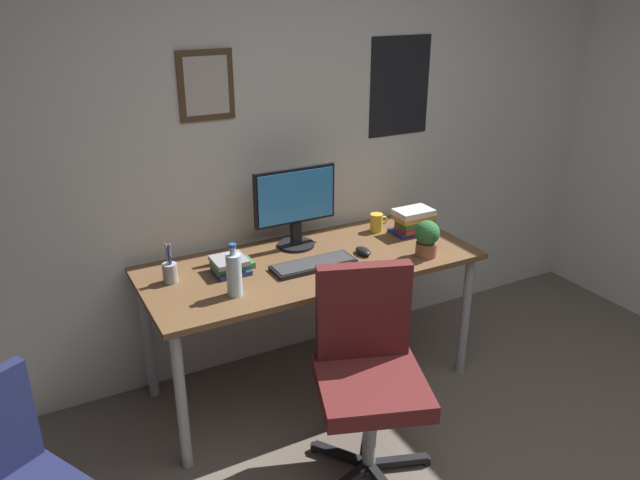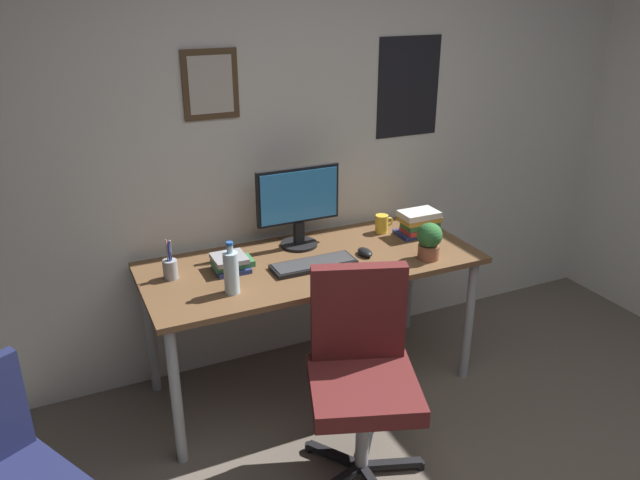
{
  "view_description": "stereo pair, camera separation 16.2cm",
  "coord_description": "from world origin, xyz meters",
  "px_view_note": "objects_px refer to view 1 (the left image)",
  "views": [
    {
      "loc": [
        -1.5,
        -0.88,
        2.08
      ],
      "look_at": [
        -0.18,
        1.61,
        0.9
      ],
      "focal_mm": 34.98,
      "sensor_mm": 36.0,
      "label": 1
    },
    {
      "loc": [
        -1.36,
        -0.95,
        2.08
      ],
      "look_at": [
        -0.18,
        1.61,
        0.9
      ],
      "focal_mm": 34.98,
      "sensor_mm": 36.0,
      "label": 2
    }
  ],
  "objects_px": {
    "monitor": "(295,204)",
    "potted_plant": "(427,237)",
    "keyboard": "(314,265)",
    "water_bottle": "(234,274)",
    "book_stack_left": "(231,265)",
    "coffee_mug_near": "(377,222)",
    "office_chair": "(368,364)",
    "book_stack_right": "(413,221)",
    "pen_cup": "(170,272)",
    "computer_mouse": "(363,251)"
  },
  "relations": [
    {
      "from": "monitor",
      "to": "potted_plant",
      "type": "xyz_separation_m",
      "value": [
        0.54,
        -0.44,
        -0.13
      ]
    },
    {
      "from": "computer_mouse",
      "to": "office_chair",
      "type": "bearing_deg",
      "value": -119.33
    },
    {
      "from": "monitor",
      "to": "water_bottle",
      "type": "xyz_separation_m",
      "value": [
        -0.49,
        -0.38,
        -0.13
      ]
    },
    {
      "from": "coffee_mug_near",
      "to": "book_stack_left",
      "type": "relative_size",
      "value": 0.56
    },
    {
      "from": "book_stack_right",
      "to": "water_bottle",
      "type": "bearing_deg",
      "value": -168.56
    },
    {
      "from": "computer_mouse",
      "to": "book_stack_right",
      "type": "distance_m",
      "value": 0.43
    },
    {
      "from": "computer_mouse",
      "to": "potted_plant",
      "type": "xyz_separation_m",
      "value": [
        0.28,
        -0.17,
        0.09
      ]
    },
    {
      "from": "monitor",
      "to": "book_stack_left",
      "type": "xyz_separation_m",
      "value": [
        -0.43,
        -0.15,
        -0.2
      ]
    },
    {
      "from": "water_bottle",
      "to": "monitor",
      "type": "bearing_deg",
      "value": 37.6
    },
    {
      "from": "computer_mouse",
      "to": "potted_plant",
      "type": "distance_m",
      "value": 0.34
    },
    {
      "from": "coffee_mug_near",
      "to": "book_stack_left",
      "type": "distance_m",
      "value": 0.94
    },
    {
      "from": "monitor",
      "to": "book_stack_right",
      "type": "relative_size",
      "value": 1.98
    },
    {
      "from": "book_stack_left",
      "to": "book_stack_right",
      "type": "relative_size",
      "value": 0.85
    },
    {
      "from": "water_bottle",
      "to": "book_stack_right",
      "type": "bearing_deg",
      "value": 11.44
    },
    {
      "from": "pen_cup",
      "to": "book_stack_left",
      "type": "bearing_deg",
      "value": -6.91
    },
    {
      "from": "monitor",
      "to": "computer_mouse",
      "type": "xyz_separation_m",
      "value": [
        0.26,
        -0.27,
        -0.22
      ]
    },
    {
      "from": "monitor",
      "to": "keyboard",
      "type": "distance_m",
      "value": 0.36
    },
    {
      "from": "monitor",
      "to": "computer_mouse",
      "type": "height_order",
      "value": "monitor"
    },
    {
      "from": "office_chair",
      "to": "book_stack_left",
      "type": "distance_m",
      "value": 0.83
    },
    {
      "from": "office_chair",
      "to": "keyboard",
      "type": "relative_size",
      "value": 2.21
    },
    {
      "from": "water_bottle",
      "to": "book_stack_left",
      "type": "height_order",
      "value": "water_bottle"
    },
    {
      "from": "keyboard",
      "to": "computer_mouse",
      "type": "height_order",
      "value": "computer_mouse"
    },
    {
      "from": "keyboard",
      "to": "water_bottle",
      "type": "xyz_separation_m",
      "value": [
        -0.45,
        -0.1,
        0.09
      ]
    },
    {
      "from": "keyboard",
      "to": "water_bottle",
      "type": "bearing_deg",
      "value": -167.87
    },
    {
      "from": "water_bottle",
      "to": "pen_cup",
      "type": "xyz_separation_m",
      "value": [
        -0.22,
        0.27,
        -0.05
      ]
    },
    {
      "from": "office_chair",
      "to": "book_stack_right",
      "type": "distance_m",
      "value": 1.07
    },
    {
      "from": "office_chair",
      "to": "computer_mouse",
      "type": "xyz_separation_m",
      "value": [
        0.33,
        0.59,
        0.24
      ]
    },
    {
      "from": "monitor",
      "to": "keyboard",
      "type": "relative_size",
      "value": 1.07
    },
    {
      "from": "water_bottle",
      "to": "office_chair",
      "type": "bearing_deg",
      "value": -48.25
    },
    {
      "from": "keyboard",
      "to": "potted_plant",
      "type": "bearing_deg",
      "value": -15.25
    },
    {
      "from": "computer_mouse",
      "to": "pen_cup",
      "type": "xyz_separation_m",
      "value": [
        -0.98,
        0.15,
        0.04
      ]
    },
    {
      "from": "book_stack_right",
      "to": "potted_plant",
      "type": "bearing_deg",
      "value": -114.09
    },
    {
      "from": "water_bottle",
      "to": "coffee_mug_near",
      "type": "distance_m",
      "value": 1.06
    },
    {
      "from": "potted_plant",
      "to": "water_bottle",
      "type": "bearing_deg",
      "value": 176.7
    },
    {
      "from": "potted_plant",
      "to": "book_stack_left",
      "type": "distance_m",
      "value": 1.01
    },
    {
      "from": "monitor",
      "to": "potted_plant",
      "type": "distance_m",
      "value": 0.71
    },
    {
      "from": "keyboard",
      "to": "book_stack_right",
      "type": "relative_size",
      "value": 1.85
    },
    {
      "from": "monitor",
      "to": "coffee_mug_near",
      "type": "distance_m",
      "value": 0.54
    },
    {
      "from": "computer_mouse",
      "to": "book_stack_left",
      "type": "xyz_separation_m",
      "value": [
        -0.69,
        0.12,
        0.02
      ]
    },
    {
      "from": "office_chair",
      "to": "computer_mouse",
      "type": "distance_m",
      "value": 0.72
    },
    {
      "from": "coffee_mug_near",
      "to": "potted_plant",
      "type": "distance_m",
      "value": 0.42
    },
    {
      "from": "keyboard",
      "to": "potted_plant",
      "type": "xyz_separation_m",
      "value": [
        0.58,
        -0.16,
        0.09
      ]
    },
    {
      "from": "coffee_mug_near",
      "to": "potted_plant",
      "type": "height_order",
      "value": "potted_plant"
    },
    {
      "from": "computer_mouse",
      "to": "book_stack_left",
      "type": "distance_m",
      "value": 0.7
    },
    {
      "from": "monitor",
      "to": "potted_plant",
      "type": "relative_size",
      "value": 2.36
    },
    {
      "from": "monitor",
      "to": "computer_mouse",
      "type": "bearing_deg",
      "value": -45.7
    },
    {
      "from": "monitor",
      "to": "coffee_mug_near",
      "type": "xyz_separation_m",
      "value": [
        0.5,
        -0.02,
        -0.19
      ]
    },
    {
      "from": "office_chair",
      "to": "book_stack_left",
      "type": "height_order",
      "value": "office_chair"
    },
    {
      "from": "coffee_mug_near",
      "to": "potted_plant",
      "type": "xyz_separation_m",
      "value": [
        0.03,
        -0.42,
        0.05
      ]
    },
    {
      "from": "water_bottle",
      "to": "pen_cup",
      "type": "relative_size",
      "value": 1.26
    }
  ]
}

